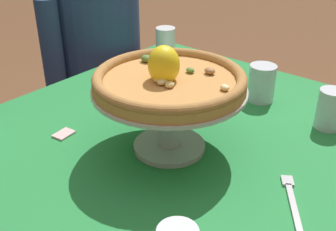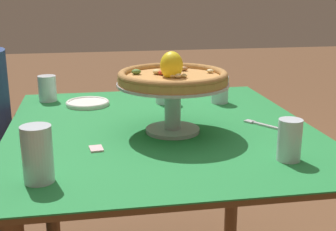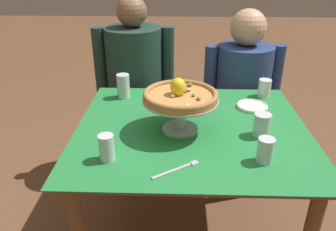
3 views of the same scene
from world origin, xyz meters
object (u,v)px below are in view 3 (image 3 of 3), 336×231
water_glass_front_right (265,152)px  sugar_packet (157,107)px  dinner_fork (178,169)px  diner_right (241,98)px  water_glass_side_right (262,126)px  water_glass_back_left (123,87)px  diner_left (135,90)px  water_glass_back_right (264,89)px  pizza (180,95)px  pizza_stand (180,109)px  side_plate (252,106)px  water_glass_front_left (107,149)px

water_glass_front_right → sugar_packet: water_glass_front_right is taller
dinner_fork → diner_right: bearing=68.0°
water_glass_front_right → water_glass_side_right: (0.03, 0.21, 0.00)m
water_glass_back_left → diner_left: bearing=87.7°
water_glass_back_right → pizza: bearing=-139.3°
sugar_packet → diner_left: bearing=109.5°
water_glass_back_right → diner_left: size_ratio=0.08×
water_glass_back_left → dinner_fork: size_ratio=0.75×
pizza_stand → diner_left: 0.84m
water_glass_side_right → sugar_packet: 0.56m
sugar_packet → diner_left: size_ratio=0.04×
sugar_packet → diner_right: (0.54, 0.49, -0.15)m
diner_left → diner_right: diner_left is taller
water_glass_side_right → side_plate: bearing=86.3°
water_glass_back_right → diner_right: 0.38m
water_glass_back_right → water_glass_back_left: size_ratio=0.74×
pizza_stand → diner_left: diner_left is taller
pizza → diner_right: diner_right is taller
side_plate → pizza: bearing=-146.1°
pizza_stand → diner_right: diner_right is taller
pizza → water_glass_side_right: size_ratio=3.15×
pizza → dinner_fork: 0.36m
water_glass_front_left → dinner_fork: bearing=-11.8°
water_glass_side_right → diner_right: (0.05, 0.77, -0.19)m
pizza_stand → water_glass_side_right: size_ratio=3.22×
dinner_fork → water_glass_front_right: bearing=10.9°
water_glass_back_right → dinner_fork: 0.88m
water_glass_front_right → side_plate: (0.05, 0.51, -0.04)m
diner_right → water_glass_front_left: bearing=-125.7°
water_glass_front_right → diner_right: 1.00m
diner_left → dinner_fork: bearing=-74.4°
diner_left → side_plate: bearing=-35.7°
water_glass_back_left → sugar_packet: 0.25m
sugar_packet → water_glass_front_left: bearing=-108.8°
side_plate → water_glass_side_right: bearing=-93.7°
pizza_stand → water_glass_side_right: pizza_stand is taller
pizza → water_glass_back_left: (-0.32, 0.38, -0.12)m
pizza → water_glass_back_left: 0.51m
pizza_stand → side_plate: bearing=34.0°
water_glass_front_left → diner_left: 1.02m
water_glass_side_right → water_glass_front_left: (-0.66, -0.22, 0.00)m
pizza_stand → water_glass_side_right: 0.37m
water_glass_side_right → diner_left: bearing=130.1°
pizza → diner_left: bearing=111.9°
side_plate → sugar_packet: bearing=-177.8°
water_glass_side_right → water_glass_back_right: bearing=75.9°
diner_left → water_glass_back_right: bearing=-23.5°
water_glass_back_right → diner_left: diner_left is taller
sugar_packet → water_glass_back_right: bearing=16.1°
side_plate → diner_right: diner_right is taller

